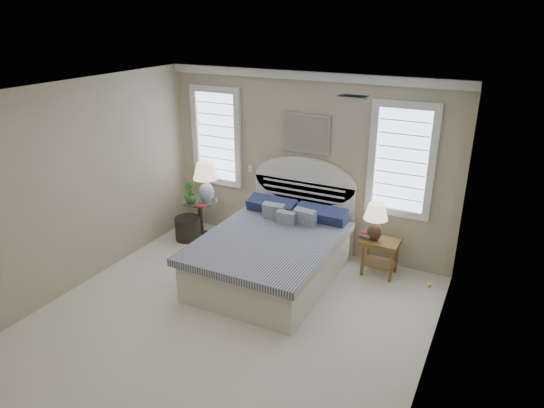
% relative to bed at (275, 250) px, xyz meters
% --- Properties ---
extents(floor, '(4.50, 5.00, 0.01)m').
position_rel_bed_xyz_m(floor, '(0.00, -1.46, -0.39)').
color(floor, silver).
rests_on(floor, ground).
extents(ceiling, '(4.50, 5.00, 0.01)m').
position_rel_bed_xyz_m(ceiling, '(0.00, -1.46, 2.31)').
color(ceiling, white).
rests_on(ceiling, wall_back).
extents(wall_back, '(4.50, 0.02, 2.70)m').
position_rel_bed_xyz_m(wall_back, '(0.00, 1.04, 0.96)').
color(wall_back, tan).
rests_on(wall_back, floor).
extents(wall_left, '(0.02, 5.00, 2.70)m').
position_rel_bed_xyz_m(wall_left, '(-2.25, -1.46, 0.96)').
color(wall_left, tan).
rests_on(wall_left, floor).
extents(wall_right, '(0.02, 5.00, 2.70)m').
position_rel_bed_xyz_m(wall_right, '(2.25, -1.46, 0.96)').
color(wall_right, tan).
rests_on(wall_right, floor).
extents(crown_molding, '(4.50, 0.08, 0.12)m').
position_rel_bed_xyz_m(crown_molding, '(0.00, 1.00, 2.25)').
color(crown_molding, silver).
rests_on(crown_molding, wall_back).
extents(hvac_vent, '(0.30, 0.20, 0.02)m').
position_rel_bed_xyz_m(hvac_vent, '(1.20, -0.66, 2.29)').
color(hvac_vent, '#B2B2B2').
rests_on(hvac_vent, ceiling).
extents(switch_plate, '(0.08, 0.01, 0.12)m').
position_rel_bed_xyz_m(switch_plate, '(-0.95, 1.03, 0.76)').
color(switch_plate, silver).
rests_on(switch_plate, wall_back).
extents(window_left, '(0.90, 0.06, 1.60)m').
position_rel_bed_xyz_m(window_left, '(-1.55, 1.02, 1.21)').
color(window_left, '#C9DFFF').
rests_on(window_left, wall_back).
extents(window_right, '(0.90, 0.06, 1.60)m').
position_rel_bed_xyz_m(window_right, '(1.40, 1.02, 1.21)').
color(window_right, '#C9DFFF').
rests_on(window_right, wall_back).
extents(painting, '(0.74, 0.04, 0.58)m').
position_rel_bed_xyz_m(painting, '(0.00, 1.00, 1.43)').
color(painting, silver).
rests_on(painting, wall_back).
extents(closet_door, '(0.02, 1.80, 2.40)m').
position_rel_bed_xyz_m(closet_door, '(2.23, -0.26, 0.81)').
color(closet_door, silver).
rests_on(closet_door, floor).
extents(bed, '(1.72, 2.28, 1.47)m').
position_rel_bed_xyz_m(bed, '(0.00, 0.00, 0.00)').
color(bed, beige).
rests_on(bed, floor).
extents(side_table_left, '(0.56, 0.56, 0.63)m').
position_rel_bed_xyz_m(side_table_left, '(-1.65, 0.59, 0.00)').
color(side_table_left, black).
rests_on(side_table_left, floor).
extents(nightstand_right, '(0.50, 0.40, 0.53)m').
position_rel_bed_xyz_m(nightstand_right, '(1.30, 0.69, 0.00)').
color(nightstand_right, brown).
rests_on(nightstand_right, floor).
extents(floor_pot, '(0.49, 0.49, 0.37)m').
position_rel_bed_xyz_m(floor_pot, '(-1.78, 0.40, -0.20)').
color(floor_pot, black).
rests_on(floor_pot, floor).
extents(lamp_left, '(0.45, 0.45, 0.65)m').
position_rel_bed_xyz_m(lamp_left, '(-1.54, 0.63, 0.64)').
color(lamp_left, silver).
rests_on(lamp_left, side_table_left).
extents(lamp_right, '(0.37, 0.37, 0.54)m').
position_rel_bed_xyz_m(lamp_right, '(1.20, 0.66, 0.47)').
color(lamp_right, black).
rests_on(lamp_right, nightstand_right).
extents(potted_plant, '(0.23, 0.23, 0.36)m').
position_rel_bed_xyz_m(potted_plant, '(-1.71, 0.43, 0.42)').
color(potted_plant, '#3E7830').
rests_on(potted_plant, side_table_left).
extents(books_left, '(0.20, 0.16, 0.02)m').
position_rel_bed_xyz_m(books_left, '(-1.49, 0.39, 0.26)').
color(books_left, maroon).
rests_on(books_left, side_table_left).
extents(books_right, '(0.19, 0.16, 0.09)m').
position_rel_bed_xyz_m(books_right, '(1.10, 0.65, 0.19)').
color(books_right, maroon).
rests_on(books_right, nightstand_right).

